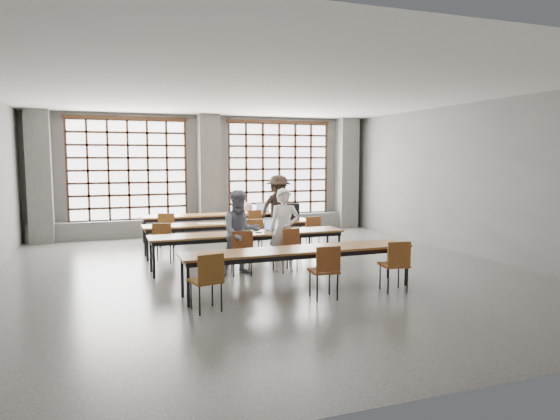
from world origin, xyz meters
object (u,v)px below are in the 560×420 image
Objects in this scene: desk_row_a at (217,216)px; student_male at (284,230)px; chair_near_left at (208,276)px; chair_back_right at (280,221)px; chair_front_right at (288,245)px; student_female at (241,233)px; desk_row_b at (230,225)px; laptop_front at (273,228)px; chair_near_right at (396,261)px; plastic_bag at (248,207)px; chair_back_left at (167,226)px; chair_mid_right at (311,231)px; chair_near_mid at (325,267)px; chair_mid_left at (163,238)px; green_box at (245,230)px; chair_front_left at (242,248)px; phone at (258,232)px; backpack at (292,211)px; desk_row_d at (299,252)px; chair_back_mid at (252,222)px; mouse at (292,230)px; red_pouch at (206,277)px; desk_row_c at (248,236)px; laptop_back at (263,210)px.

student_male reaches higher than desk_row_a.
chair_back_right is at bearing 60.78° from chair_near_left.
chair_front_right is 0.54× the size of student_female.
laptop_front reaches higher than desk_row_b.
chair_back_right and chair_near_right have the same top height.
student_female is 4.32m from plastic_bag.
laptop_front is (1.84, -2.83, 0.25)m from chair_back_left.
chair_near_mid is at bearing -109.89° from chair_mid_right.
green_box is (1.55, -0.96, 0.24)m from chair_mid_left.
chair_near_left is 3.52× the size of green_box.
chair_front_left is 2.18m from chair_near_mid.
chair_front_right is at bearing -50.10° from phone.
desk_row_b is 4.35m from chair_near_mid.
desk_row_a is 10.00× the size of backpack.
chair_mid_left reaches higher than desk_row_d.
desk_row_d is 5.00m from chair_back_mid.
chair_back_right reaches higher than desk_row_d.
chair_mid_left is 3.69m from plastic_bag.
plastic_bag is (1.35, 4.24, 0.34)m from chair_front_left.
chair_front_right is 0.97m from student_female.
chair_mid_left is 8.98× the size of mouse.
chair_back_right is at bearing 57.15° from student_female.
chair_near_left is (-2.34, -5.58, 0.00)m from chair_back_mid.
mouse is at bearing 47.42° from red_pouch.
chair_near_right is (1.49, -0.63, -0.13)m from desk_row_d.
plastic_bag is (2.32, 0.68, 0.34)m from chair_back_left.
chair_back_right is (3.02, -0.00, 0.00)m from chair_back_left.
green_box reaches higher than phone.
desk_row_b is at bearing 123.97° from student_male.
red_pouch is at bearing -162.07° from desk_row_d.
student_male reaches higher than desk_row_d.
backpack reaches higher than desk_row_d.
chair_near_right reaches higher than desk_row_b.
plastic_bag is (1.34, 4.11, 0.06)m from student_female.
chair_back_mid is 3.52× the size of green_box.
desk_row_a is 2.45× the size of student_female.
backpack is 1.40× the size of plastic_bag.
chair_back_right is at bearing 72.51° from chair_front_right.
plastic_bag is (1.04, 3.61, 0.21)m from desk_row_c.
chair_back_right reaches higher than red_pouch.
phone is at bearing 93.73° from desk_row_d.
mouse is (2.33, 2.63, 0.21)m from chair_near_left.
backpack is at bearing 51.49° from phone.
plastic_bag reaches higher than desk_row_d.
chair_mid_left is at bearing 132.55° from chair_near_right.
chair_mid_left is (-1.60, 1.04, -0.13)m from desk_row_c.
plastic_bag reaches higher than laptop_back.
red_pouch is at bearing -114.86° from laptop_back.
chair_back_left reaches higher than phone.
chair_back_right is at bearing 60.01° from chair_front_left.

